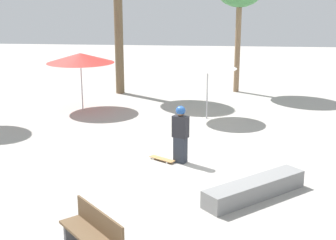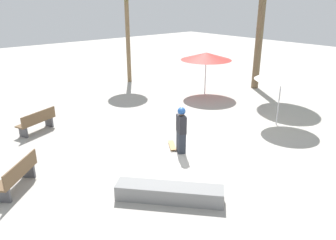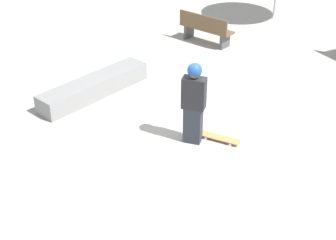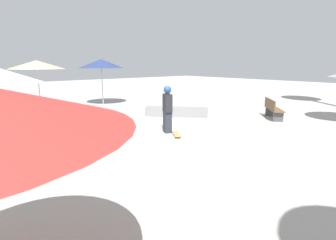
{
  "view_description": "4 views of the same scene",
  "coord_description": "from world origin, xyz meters",
  "px_view_note": "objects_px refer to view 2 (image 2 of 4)",
  "views": [
    {
      "loc": [
        -11.79,
        -0.77,
        4.54
      ],
      "look_at": [
        -0.05,
        0.37,
        1.33
      ],
      "focal_mm": 50.0,
      "sensor_mm": 36.0,
      "label": 1
    },
    {
      "loc": [
        -6.46,
        -7.3,
        4.95
      ],
      "look_at": [
        -0.13,
        0.12,
        1.28
      ],
      "focal_mm": 35.0,
      "sensor_mm": 36.0,
      "label": 2
    },
    {
      "loc": [
        7.77,
        -1.31,
        4.92
      ],
      "look_at": [
        0.55,
        -0.42,
        0.58
      ],
      "focal_mm": 50.0,
      "sensor_mm": 36.0,
      "label": 3
    },
    {
      "loc": [
        6.1,
        6.76,
        2.34
      ],
      "look_at": [
        0.8,
        0.57,
        0.57
      ],
      "focal_mm": 28.0,
      "sensor_mm": 36.0,
      "label": 4
    }
  ],
  "objects_px": {
    "concrete_ledge": "(169,193)",
    "shade_umbrella_red": "(206,56)",
    "skater_main": "(181,128)",
    "shade_umbrella_white": "(282,75)",
    "skateboard": "(172,145)",
    "bench_near": "(37,122)",
    "bench_far": "(17,175)"
  },
  "relations": [
    {
      "from": "concrete_ledge",
      "to": "shade_umbrella_red",
      "type": "bearing_deg",
      "value": 38.33
    },
    {
      "from": "skater_main",
      "to": "shade_umbrella_red",
      "type": "relative_size",
      "value": 0.6
    },
    {
      "from": "concrete_ledge",
      "to": "shade_umbrella_white",
      "type": "xyz_separation_m",
      "value": [
        6.9,
        1.22,
        1.88
      ]
    },
    {
      "from": "skateboard",
      "to": "shade_umbrella_red",
      "type": "height_order",
      "value": "shade_umbrella_red"
    },
    {
      "from": "concrete_ledge",
      "to": "bench_near",
      "type": "bearing_deg",
      "value": 97.61
    },
    {
      "from": "concrete_ledge",
      "to": "bench_far",
      "type": "xyz_separation_m",
      "value": [
        -2.81,
        3.06,
        0.22
      ]
    },
    {
      "from": "bench_near",
      "to": "shade_umbrella_red",
      "type": "bearing_deg",
      "value": -25.24
    },
    {
      "from": "bench_near",
      "to": "bench_far",
      "type": "height_order",
      "value": "same"
    },
    {
      "from": "skateboard",
      "to": "shade_umbrella_red",
      "type": "distance_m",
      "value": 7.18
    },
    {
      "from": "skater_main",
      "to": "skateboard",
      "type": "relative_size",
      "value": 2.07
    },
    {
      "from": "skateboard",
      "to": "shade_umbrella_white",
      "type": "bearing_deg",
      "value": -70.19
    },
    {
      "from": "shade_umbrella_white",
      "to": "shade_umbrella_red",
      "type": "relative_size",
      "value": 0.85
    },
    {
      "from": "concrete_ledge",
      "to": "skater_main",
      "type": "bearing_deg",
      "value": 41.32
    },
    {
      "from": "shade_umbrella_red",
      "to": "shade_umbrella_white",
      "type": "bearing_deg",
      "value": -101.14
    },
    {
      "from": "skater_main",
      "to": "bench_far",
      "type": "xyz_separation_m",
      "value": [
        -4.93,
        1.2,
        -0.44
      ]
    },
    {
      "from": "skateboard",
      "to": "concrete_ledge",
      "type": "bearing_deg",
      "value": 171.29
    },
    {
      "from": "skater_main",
      "to": "shade_umbrella_red",
      "type": "xyz_separation_m",
      "value": [
        5.76,
        4.37,
        1.2
      ]
    },
    {
      "from": "bench_far",
      "to": "shade_umbrella_white",
      "type": "relative_size",
      "value": 0.65
    },
    {
      "from": "skater_main",
      "to": "skateboard",
      "type": "height_order",
      "value": "skater_main"
    },
    {
      "from": "skater_main",
      "to": "skateboard",
      "type": "distance_m",
      "value": 0.96
    },
    {
      "from": "skater_main",
      "to": "bench_near",
      "type": "xyz_separation_m",
      "value": [
        -3.04,
        4.96,
        -0.44
      ]
    },
    {
      "from": "bench_far",
      "to": "shade_umbrella_white",
      "type": "distance_m",
      "value": 10.02
    },
    {
      "from": "shade_umbrella_white",
      "to": "skateboard",
      "type": "bearing_deg",
      "value": 166.15
    },
    {
      "from": "skateboard",
      "to": "concrete_ledge",
      "type": "height_order",
      "value": "concrete_ledge"
    },
    {
      "from": "skater_main",
      "to": "concrete_ledge",
      "type": "height_order",
      "value": "skater_main"
    },
    {
      "from": "bench_near",
      "to": "bench_far",
      "type": "bearing_deg",
      "value": -138.09
    },
    {
      "from": "skater_main",
      "to": "shade_umbrella_red",
      "type": "height_order",
      "value": "shade_umbrella_red"
    },
    {
      "from": "bench_near",
      "to": "shade_umbrella_white",
      "type": "xyz_separation_m",
      "value": [
        7.81,
        -5.61,
        1.66
      ]
    },
    {
      "from": "bench_near",
      "to": "shade_umbrella_white",
      "type": "height_order",
      "value": "shade_umbrella_white"
    },
    {
      "from": "skateboard",
      "to": "concrete_ledge",
      "type": "distance_m",
      "value": 3.23
    },
    {
      "from": "bench_near",
      "to": "concrete_ledge",
      "type": "bearing_deg",
      "value": -103.75
    },
    {
      "from": "skateboard",
      "to": "bench_near",
      "type": "distance_m",
      "value": 5.43
    }
  ]
}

